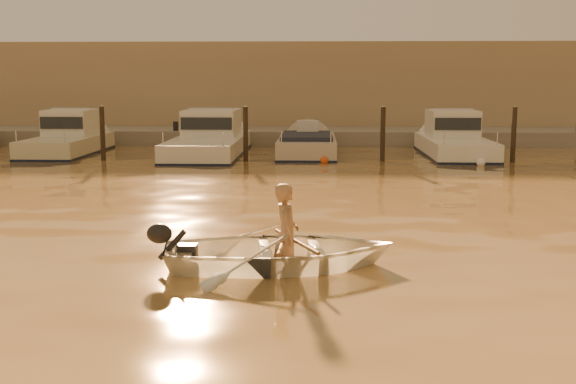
{
  "coord_description": "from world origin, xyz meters",
  "views": [
    {
      "loc": [
        2.45,
        -12.49,
        3.01
      ],
      "look_at": [
        1.85,
        1.8,
        0.75
      ],
      "focal_mm": 45.0,
      "sensor_mm": 36.0,
      "label": 1
    }
  ],
  "objects_px": {
    "moored_boat_4": "(454,140)",
    "moored_boat_1": "(67,138)",
    "dinghy": "(280,251)",
    "moored_boat_3": "(307,149)",
    "person": "(286,235)",
    "waterfront_building": "(273,90)",
    "moored_boat_2": "(209,139)"
  },
  "relations": [
    {
      "from": "moored_boat_2",
      "to": "moored_boat_4",
      "type": "relative_size",
      "value": 1.22
    },
    {
      "from": "moored_boat_1",
      "to": "moored_boat_3",
      "type": "xyz_separation_m",
      "value": [
        9.64,
        0.0,
        -0.4
      ]
    },
    {
      "from": "person",
      "to": "waterfront_building",
      "type": "height_order",
      "value": "waterfront_building"
    },
    {
      "from": "moored_boat_4",
      "to": "moored_boat_1",
      "type": "bearing_deg",
      "value": 180.0
    },
    {
      "from": "moored_boat_2",
      "to": "moored_boat_4",
      "type": "distance_m",
      "value": 9.68
    },
    {
      "from": "dinghy",
      "to": "moored_boat_4",
      "type": "height_order",
      "value": "moored_boat_4"
    },
    {
      "from": "waterfront_building",
      "to": "moored_boat_1",
      "type": "bearing_deg",
      "value": -124.71
    },
    {
      "from": "person",
      "to": "moored_boat_4",
      "type": "distance_m",
      "value": 18.16
    },
    {
      "from": "dinghy",
      "to": "moored_boat_3",
      "type": "bearing_deg",
      "value": -9.18
    },
    {
      "from": "moored_boat_1",
      "to": "waterfront_building",
      "type": "relative_size",
      "value": 0.14
    },
    {
      "from": "moored_boat_3",
      "to": "moored_boat_4",
      "type": "relative_size",
      "value": 0.9
    },
    {
      "from": "moored_boat_3",
      "to": "person",
      "type": "bearing_deg",
      "value": -90.23
    },
    {
      "from": "person",
      "to": "moored_boat_1",
      "type": "relative_size",
      "value": 0.25
    },
    {
      "from": "moored_boat_3",
      "to": "moored_boat_4",
      "type": "xyz_separation_m",
      "value": [
        5.78,
        0.0,
        0.4
      ]
    },
    {
      "from": "moored_boat_2",
      "to": "moored_boat_3",
      "type": "bearing_deg",
      "value": 0.0
    },
    {
      "from": "person",
      "to": "moored_boat_1",
      "type": "bearing_deg",
      "value": 20.5
    },
    {
      "from": "dinghy",
      "to": "moored_boat_3",
      "type": "distance_m",
      "value": 17.21
    },
    {
      "from": "person",
      "to": "waterfront_building",
      "type": "xyz_separation_m",
      "value": [
        -1.95,
        28.19,
        1.87
      ]
    },
    {
      "from": "dinghy",
      "to": "moored_boat_1",
      "type": "height_order",
      "value": "moored_boat_1"
    },
    {
      "from": "person",
      "to": "moored_boat_4",
      "type": "height_order",
      "value": "moored_boat_4"
    },
    {
      "from": "person",
      "to": "moored_boat_4",
      "type": "bearing_deg",
      "value": -27.42
    },
    {
      "from": "dinghy",
      "to": "moored_boat_4",
      "type": "bearing_deg",
      "value": -27.7
    },
    {
      "from": "moored_boat_4",
      "to": "waterfront_building",
      "type": "height_order",
      "value": "waterfront_building"
    },
    {
      "from": "moored_boat_1",
      "to": "moored_boat_2",
      "type": "xyz_separation_m",
      "value": [
        5.75,
        0.0,
        0.0
      ]
    },
    {
      "from": "moored_boat_2",
      "to": "waterfront_building",
      "type": "relative_size",
      "value": 0.19
    },
    {
      "from": "person",
      "to": "moored_boat_2",
      "type": "distance_m",
      "value": 17.61
    },
    {
      "from": "moored_boat_2",
      "to": "waterfront_building",
      "type": "distance_m",
      "value": 11.3
    },
    {
      "from": "person",
      "to": "moored_boat_2",
      "type": "bearing_deg",
      "value": 3.92
    },
    {
      "from": "waterfront_building",
      "to": "moored_boat_3",
      "type": "bearing_deg",
      "value": -79.58
    },
    {
      "from": "dinghy",
      "to": "waterfront_building",
      "type": "bearing_deg",
      "value": -4.86
    },
    {
      "from": "dinghy",
      "to": "waterfront_building",
      "type": "height_order",
      "value": "waterfront_building"
    },
    {
      "from": "moored_boat_2",
      "to": "moored_boat_4",
      "type": "xyz_separation_m",
      "value": [
        9.68,
        0.0,
        0.0
      ]
    }
  ]
}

